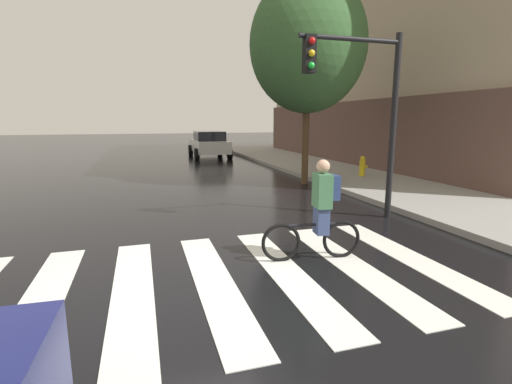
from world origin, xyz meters
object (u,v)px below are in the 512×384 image
object	(u,v)px
sedan_mid	(209,144)
fire_hydrant	(362,166)
traffic_light_near	(364,95)
cyclist	(320,211)
street_tree_near	(308,45)

from	to	relation	value
sedan_mid	fire_hydrant	bearing A→B (deg)	-68.44
traffic_light_near	cyclist	bearing A→B (deg)	-134.81
sedan_mid	traffic_light_near	size ratio (longest dim) A/B	1.11
sedan_mid	fire_hydrant	world-z (taller)	sedan_mid
fire_hydrant	street_tree_near	xyz separation A→B (m)	(-2.51, -0.15, 4.31)
traffic_light_near	street_tree_near	world-z (taller)	street_tree_near
cyclist	street_tree_near	distance (m)	8.62
cyclist	fire_hydrant	size ratio (longest dim) A/B	2.19
cyclist	street_tree_near	xyz separation A→B (m)	(2.93, 7.05, 3.99)
traffic_light_near	fire_hydrant	xyz separation A→B (m)	(3.43, 5.18, -2.33)
street_tree_near	fire_hydrant	bearing A→B (deg)	3.35
street_tree_near	cyclist	bearing A→B (deg)	-112.57
cyclist	traffic_light_near	size ratio (longest dim) A/B	0.41
cyclist	street_tree_near	size ratio (longest dim) A/B	0.24
sedan_mid	street_tree_near	distance (m)	11.50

